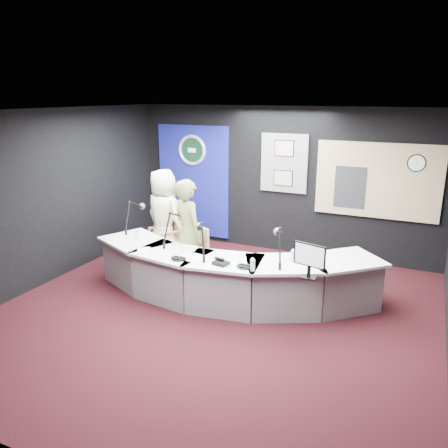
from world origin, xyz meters
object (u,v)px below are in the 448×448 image
at_px(armchair_right, 189,257).
at_px(person_woman, 188,233).
at_px(armchair_left, 165,240).
at_px(broadcast_desk, 226,275).
at_px(person_man, 164,217).

bearing_deg(armchair_right, person_woman, 0.00).
xyz_separation_m(armchair_left, person_woman, (0.88, -0.69, 0.44)).
distance_m(armchair_right, person_woman, 0.40).
xyz_separation_m(armchair_right, person_woman, (0.00, 0.00, 0.40)).
height_order(broadcast_desk, person_man, person_man).
bearing_deg(person_woman, armchair_left, -9.08).
height_order(broadcast_desk, armchair_right, armchair_right).
bearing_deg(broadcast_desk, person_woman, 163.66).
distance_m(broadcast_desk, person_man, 1.95).
xyz_separation_m(broadcast_desk, person_woman, (-0.77, 0.22, 0.50)).
xyz_separation_m(broadcast_desk, armchair_right, (-0.77, 0.22, 0.10)).
relative_size(armchair_right, person_woman, 0.54).
bearing_deg(armchair_right, broadcast_desk, 12.23).
bearing_deg(person_man, armchair_left, -0.00).
relative_size(armchair_left, person_man, 0.50).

